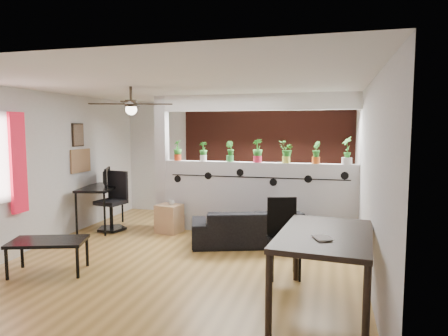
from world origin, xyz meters
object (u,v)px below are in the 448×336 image
at_px(potted_plant_2, 230,151).
at_px(cup, 171,203).
at_px(folding_chair, 283,230).
at_px(coffee_table, 48,243).
at_px(computer_desk, 100,190).
at_px(office_chair, 113,205).
at_px(ceiling_fan, 131,106).
at_px(potted_plant_0, 178,150).
at_px(cube_shelf, 169,219).
at_px(potted_plant_4, 286,151).
at_px(dining_table, 325,241).
at_px(potted_plant_3, 258,150).
at_px(sofa, 253,227).
at_px(potted_plant_6, 347,150).
at_px(potted_plant_1, 203,151).
at_px(potted_plant_5, 316,152).

distance_m(potted_plant_2, cup, 1.48).
relative_size(folding_chair, coffee_table, 0.94).
distance_m(potted_plant_2, computer_desk, 2.68).
bearing_deg(office_chair, cup, 5.91).
relative_size(ceiling_fan, potted_plant_0, 2.99).
xyz_separation_m(cube_shelf, folding_chair, (2.34, -1.63, 0.35)).
height_order(potted_plant_4, coffee_table, potted_plant_4).
xyz_separation_m(office_chair, dining_table, (4.02, -2.46, 0.27)).
height_order(potted_plant_0, cup, potted_plant_0).
bearing_deg(potted_plant_3, potted_plant_2, 180.00).
relative_size(sofa, coffee_table, 1.78).
bearing_deg(ceiling_fan, potted_plant_3, 48.37).
bearing_deg(office_chair, potted_plant_2, 11.73).
bearing_deg(computer_desk, potted_plant_2, 9.35).
bearing_deg(potted_plant_6, ceiling_fan, -150.49).
bearing_deg(cup, potted_plant_6, 6.14).
distance_m(potted_plant_2, coffee_table, 3.52).
xyz_separation_m(potted_plant_6, office_chair, (-4.32, -0.46, -1.11)).
bearing_deg(dining_table, computer_desk, 149.95).
xyz_separation_m(potted_plant_3, dining_table, (1.28, -2.92, -0.81)).
relative_size(ceiling_fan, potted_plant_3, 2.75).
relative_size(cube_shelf, folding_chair, 0.51).
distance_m(potted_plant_4, office_chair, 3.47).
height_order(potted_plant_1, office_chair, potted_plant_1).
bearing_deg(potted_plant_1, potted_plant_0, -180.00).
bearing_deg(potted_plant_2, cup, -162.13).
bearing_deg(potted_plant_4, potted_plant_0, 180.00).
relative_size(potted_plant_6, dining_table, 0.29).
distance_m(potted_plant_0, sofa, 2.18).
bearing_deg(cube_shelf, potted_plant_4, 18.90).
xyz_separation_m(dining_table, folding_chair, (-0.57, 0.95, -0.15)).
relative_size(cube_shelf, office_chair, 0.48).
bearing_deg(cube_shelf, cup, 9.94).
height_order(ceiling_fan, cube_shelf, ceiling_fan).
relative_size(potted_plant_6, computer_desk, 0.38).
bearing_deg(potted_plant_3, cube_shelf, -168.23).
xyz_separation_m(potted_plant_3, coffee_table, (-2.39, -2.75, -1.17)).
height_order(cup, office_chair, office_chair).
xyz_separation_m(office_chair, coffee_table, (0.35, -2.29, -0.08)).
xyz_separation_m(cup, coffee_table, (-0.81, -2.41, -0.17)).
xyz_separation_m(dining_table, coffee_table, (-3.67, 0.17, -0.36)).
bearing_deg(cup, potted_plant_4, 9.16).
height_order(folding_chair, coffee_table, folding_chair).
xyz_separation_m(potted_plant_5, folding_chair, (-0.34, -1.97, -0.95)).
height_order(potted_plant_3, potted_plant_6, potted_plant_6).
relative_size(potted_plant_0, potted_plant_6, 0.82).
bearing_deg(potted_plant_3, office_chair, -170.47).
bearing_deg(ceiling_fan, cube_shelf, 91.23).
height_order(sofa, folding_chair, folding_chair).
xyz_separation_m(potted_plant_2, dining_table, (1.80, -2.92, -0.79)).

